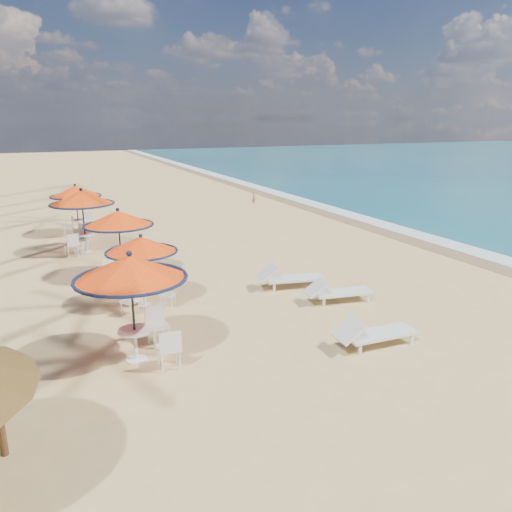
{
  "coord_description": "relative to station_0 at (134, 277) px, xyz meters",
  "views": [
    {
      "loc": [
        -7.22,
        -10.39,
        5.37
      ],
      "look_at": [
        -1.05,
        3.38,
        1.2
      ],
      "focal_mm": 35.0,
      "sensor_mm": 36.0,
      "label": 1
    }
  ],
  "objects": [
    {
      "name": "lounger_mid",
      "position": [
        6.2,
        1.33,
        -1.65
      ],
      "size": [
        2.13,
        0.97,
        0.74
      ],
      "rotation": [
        0.0,
        0.0,
        -0.17
      ],
      "color": "silver",
      "rests_on": "ground"
    },
    {
      "name": "person",
      "position": [
        11.26,
        18.92,
        -1.56
      ],
      "size": [
        0.24,
        0.33,
        0.86
      ],
      "primitive_type": "imported",
      "rotation": [
        0.0,
        0.0,
        1.46
      ],
      "color": "#906B49",
      "rests_on": "ground"
    },
    {
      "name": "lounger_near",
      "position": [
        5.31,
        -1.62,
        -1.64
      ],
      "size": [
        2.14,
        0.73,
        0.76
      ],
      "rotation": [
        0.0,
        0.0,
        -0.03
      ],
      "color": "silver",
      "rests_on": "ground"
    },
    {
      "name": "station_3",
      "position": [
        -0.11,
        10.55,
        -0.03
      ],
      "size": [
        2.57,
        2.59,
        2.68
      ],
      "color": "black",
      "rests_on": "ground"
    },
    {
      "name": "ground",
      "position": [
        5.39,
        -0.25,
        -1.99
      ],
      "size": [
        160.0,
        160.0,
        0.0
      ],
      "primitive_type": "plane",
      "color": "tan",
      "rests_on": "ground"
    },
    {
      "name": "station_4",
      "position": [
        -0.02,
        14.11,
        -0.13
      ],
      "size": [
        2.34,
        2.34,
        2.44
      ],
      "color": "black",
      "rests_on": "ground"
    },
    {
      "name": "station_1",
      "position": [
        0.82,
        3.39,
        -0.39
      ],
      "size": [
        2.1,
        2.1,
        2.19
      ],
      "color": "black",
      "rests_on": "ground"
    },
    {
      "name": "station_2",
      "position": [
        0.71,
        6.41,
        -0.18
      ],
      "size": [
        2.37,
        2.37,
        2.48
      ],
      "color": "black",
      "rests_on": "ground"
    },
    {
      "name": "lounger_far",
      "position": [
        5.48,
        3.1,
        -1.62
      ],
      "size": [
        2.29,
        1.1,
        0.79
      ],
      "rotation": [
        0.0,
        0.0,
        -0.2
      ],
      "color": "silver",
      "rests_on": "ground"
    },
    {
      "name": "foam_strip",
      "position": [
        14.69,
        9.75,
        -1.99
      ],
      "size": [
        1.2,
        140.0,
        0.04
      ],
      "primitive_type": "cube",
      "color": "white",
      "rests_on": "ground"
    },
    {
      "name": "station_0",
      "position": [
        0.0,
        0.0,
        0.0
      ],
      "size": [
        2.51,
        2.51,
        2.61
      ],
      "color": "black",
      "rests_on": "ground"
    },
    {
      "name": "wetsand_band",
      "position": [
        13.79,
        9.75,
        -1.99
      ],
      "size": [
        1.4,
        140.0,
        0.02
      ],
      "primitive_type": "cube",
      "color": "olive",
      "rests_on": "ground"
    }
  ]
}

